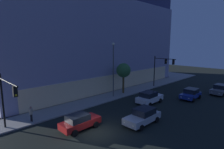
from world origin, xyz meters
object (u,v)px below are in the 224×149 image
(street_lamp_sidewalk, at_px, (113,64))
(pedestrian_waiting, at_px, (31,113))
(car_silver, at_px, (143,116))
(car_white, at_px, (149,97))
(traffic_light_far_corner, at_px, (162,66))
(car_red, at_px, (80,122))
(traffic_light_near_corner, at_px, (7,95))
(car_blue, at_px, (191,94))
(sidewalk_tree, at_px, (123,71))
(modern_building, at_px, (82,38))
(car_grey, at_px, (220,89))

(street_lamp_sidewalk, distance_m, pedestrian_waiting, 13.88)
(car_silver, distance_m, car_white, 7.11)
(traffic_light_far_corner, bearing_deg, car_red, -170.98)
(traffic_light_near_corner, height_order, car_red, traffic_light_near_corner)
(traffic_light_near_corner, bearing_deg, car_blue, -17.10)
(traffic_light_far_corner, relative_size, car_red, 1.46)
(traffic_light_far_corner, height_order, pedestrian_waiting, traffic_light_far_corner)
(street_lamp_sidewalk, bearing_deg, sidewalk_tree, 6.34)
(street_lamp_sidewalk, distance_m, sidewalk_tree, 3.10)
(street_lamp_sidewalk, height_order, sidewalk_tree, street_lamp_sidewalk)
(modern_building, distance_m, traffic_light_near_corner, 25.13)
(traffic_light_far_corner, distance_m, pedestrian_waiting, 24.42)
(street_lamp_sidewalk, bearing_deg, car_blue, -48.39)
(modern_building, xyz_separation_m, car_silver, (-8.02, -22.55, -9.01))
(modern_building, bearing_deg, street_lamp_sidewalk, -104.66)
(car_silver, xyz_separation_m, car_white, (6.24, 3.42, 0.03))
(car_blue, height_order, car_grey, car_grey)
(pedestrian_waiting, distance_m, car_blue, 22.92)
(street_lamp_sidewalk, xyz_separation_m, pedestrian_waiting, (-13.17, -0.58, -4.35))
(car_silver, bearing_deg, car_blue, 0.19)
(car_grey, bearing_deg, car_blue, 158.78)
(modern_building, height_order, pedestrian_waiting, modern_building)
(sidewalk_tree, bearing_deg, traffic_light_near_corner, -173.36)
(modern_building, relative_size, car_blue, 9.48)
(pedestrian_waiting, relative_size, car_red, 0.41)
(traffic_light_far_corner, relative_size, car_blue, 1.51)
(car_white, bearing_deg, car_red, 179.16)
(sidewalk_tree, bearing_deg, pedestrian_waiting, -176.81)
(modern_building, relative_size, car_white, 8.74)
(modern_building, bearing_deg, car_silver, -109.57)
(modern_building, bearing_deg, pedestrian_waiting, -140.04)
(car_blue, bearing_deg, car_silver, -179.81)
(pedestrian_waiting, xyz_separation_m, car_white, (14.89, -5.16, -0.30))
(traffic_light_far_corner, xyz_separation_m, car_silver, (-15.49, -6.96, -3.63))
(modern_building, bearing_deg, traffic_light_far_corner, -64.38)
(car_white, bearing_deg, traffic_light_far_corner, 20.95)
(sidewalk_tree, xyz_separation_m, car_white, (-1.01, -6.05, -3.20))
(traffic_light_near_corner, bearing_deg, traffic_light_far_corner, -0.80)
(car_blue, bearing_deg, traffic_light_near_corner, 162.90)
(pedestrian_waiting, distance_m, car_white, 15.76)
(street_lamp_sidewalk, height_order, car_silver, street_lamp_sidewalk)
(car_red, distance_m, car_silver, 6.75)
(sidewalk_tree, height_order, car_white, sidewalk_tree)
(car_silver, bearing_deg, modern_building, 70.43)
(street_lamp_sidewalk, relative_size, car_grey, 2.08)
(street_lamp_sidewalk, bearing_deg, car_grey, -38.83)
(traffic_light_near_corner, distance_m, sidewalk_tree, 18.46)
(traffic_light_far_corner, xyz_separation_m, pedestrian_waiting, (-24.14, 1.62, -3.30))
(traffic_light_near_corner, xyz_separation_m, car_red, (5.37, -3.74, -3.08))
(car_white, height_order, car_grey, car_white)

